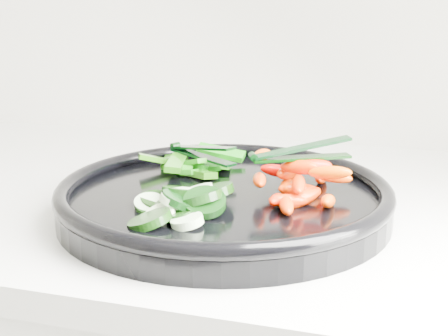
# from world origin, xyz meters

# --- Properties ---
(veggie_tray) EXTENTS (0.42, 0.42, 0.04)m
(veggie_tray) POSITION_xyz_m (-0.20, 1.62, 0.95)
(veggie_tray) COLOR black
(veggie_tray) RESTS_ON counter
(cucumber_pile) EXTENTS (0.12, 0.13, 0.04)m
(cucumber_pile) POSITION_xyz_m (-0.23, 1.55, 0.96)
(cucumber_pile) COLOR black
(cucumber_pile) RESTS_ON veggie_tray
(carrot_pile) EXTENTS (0.12, 0.16, 0.05)m
(carrot_pile) POSITION_xyz_m (-0.12, 1.63, 0.97)
(carrot_pile) COLOR #E23500
(carrot_pile) RESTS_ON veggie_tray
(pepper_pile) EXTENTS (0.12, 0.11, 0.03)m
(pepper_pile) POSITION_xyz_m (-0.26, 1.70, 0.96)
(pepper_pile) COLOR #0A6B0C
(pepper_pile) RESTS_ON veggie_tray
(tong_carrot) EXTENTS (0.11, 0.07, 0.02)m
(tong_carrot) POSITION_xyz_m (-0.12, 1.63, 1.00)
(tong_carrot) COLOR black
(tong_carrot) RESTS_ON carrot_pile
(tong_pepper) EXTENTS (0.10, 0.07, 0.02)m
(tong_pepper) POSITION_xyz_m (-0.26, 1.70, 0.98)
(tong_pepper) COLOR black
(tong_pepper) RESTS_ON pepper_pile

